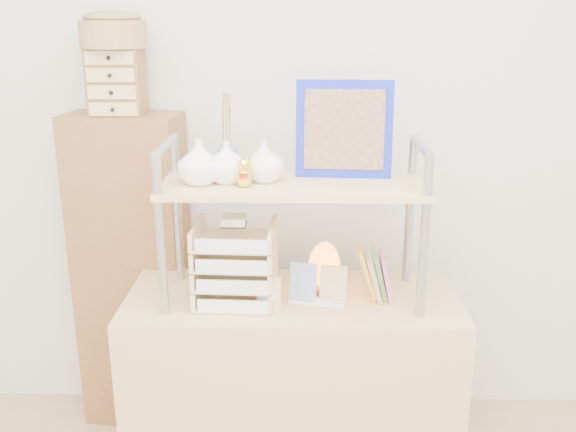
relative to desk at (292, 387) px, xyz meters
name	(u,v)px	position (x,y,z in m)	size (l,w,h in m)	color
room_shell	(287,29)	(0.00, -0.81, 1.32)	(3.42, 3.41, 2.61)	silver
desk	(292,387)	(0.00, 0.00, 0.00)	(1.20, 0.50, 0.75)	tan
cabinet	(133,274)	(-0.68, 0.37, 0.30)	(0.45, 0.24, 1.35)	brown
hutch	(277,178)	(-0.05, 0.01, 0.81)	(0.90, 0.34, 0.76)	#979FA5
letter_tray	(235,268)	(-0.20, -0.05, 0.50)	(0.27, 0.26, 0.32)	tan
salt_lamp	(324,266)	(0.11, 0.05, 0.47)	(0.13, 0.12, 0.19)	brown
desk_clock	(269,294)	(-0.08, -0.11, 0.43)	(0.08, 0.04, 0.12)	tan
postcard_stand	(317,291)	(0.09, -0.05, 0.42)	(0.21, 0.09, 0.14)	white
drawer_chest	(117,82)	(-0.68, 0.35, 1.10)	(0.20, 0.16, 0.25)	brown
woven_basket	(113,34)	(-0.68, 0.35, 1.28)	(0.25, 0.25, 0.10)	olive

